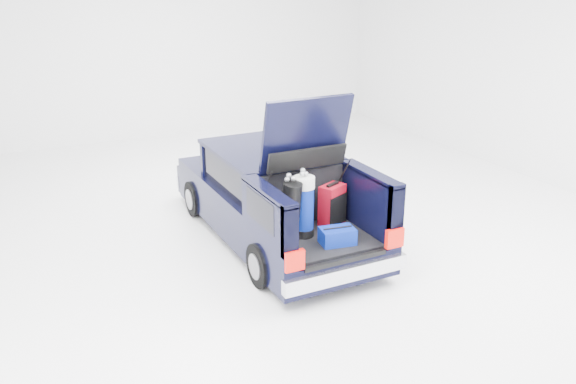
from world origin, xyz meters
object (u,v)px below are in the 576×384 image
car (271,196)px  blue_duffel (337,236)px  red_suitcase (332,205)px  black_golf_bag (290,212)px  blue_golf_bag (304,206)px

car → blue_duffel: size_ratio=9.41×
red_suitcase → black_golf_bag: black_golf_bag is taller
red_suitcase → black_golf_bag: (-0.80, -0.26, 0.13)m
black_golf_bag → red_suitcase: bearing=-1.1°
car → blue_golf_bag: bearing=-96.6°
red_suitcase → car: bearing=83.4°
blue_golf_bag → blue_duffel: 0.61m
red_suitcase → black_golf_bag: size_ratio=0.65×
red_suitcase → blue_golf_bag: size_ratio=0.64×
red_suitcase → blue_duffel: 0.70m
red_suitcase → black_golf_bag: 0.85m
car → blue_duffel: 1.85m
red_suitcase → blue_duffel: bearing=-138.6°
black_golf_bag → blue_duffel: bearing=-53.4°
blue_duffel → blue_golf_bag: bearing=132.0°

